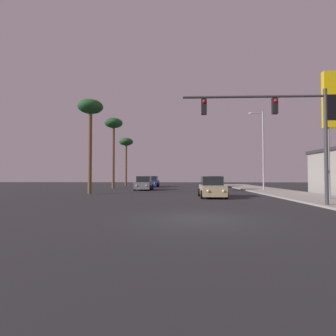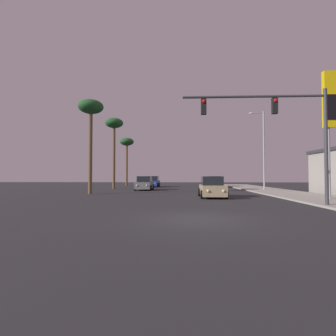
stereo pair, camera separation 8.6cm
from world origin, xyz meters
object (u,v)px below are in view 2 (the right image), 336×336
at_px(car_blue, 153,182).
at_px(palm_tree_near, 91,112).
at_px(car_green, 215,182).
at_px(car_tan, 212,188).
at_px(car_grey, 144,184).
at_px(traffic_light_mast, 283,122).
at_px(palm_tree_far, 127,144).
at_px(street_lamp, 263,146).
at_px(palm_tree_mid, 114,127).

relative_size(car_blue, palm_tree_near, 0.48).
distance_m(car_green, car_tan, 18.84).
distance_m(car_green, car_grey, 12.62).
xyz_separation_m(traffic_light_mast, palm_tree_far, (-14.86, 29.69, 2.40)).
xyz_separation_m(traffic_light_mast, street_lamp, (3.71, 15.37, 0.35)).
height_order(palm_tree_near, palm_tree_mid, palm_tree_mid).
bearing_deg(car_green, palm_tree_near, 48.41).
relative_size(street_lamp, palm_tree_far, 1.09).
distance_m(car_tan, street_lamp, 12.19).
xyz_separation_m(traffic_light_mast, palm_tree_mid, (-14.56, 19.69, 3.48)).
relative_size(car_blue, car_grey, 1.01).
relative_size(car_grey, street_lamp, 0.48).
xyz_separation_m(car_grey, traffic_light_mast, (10.07, -16.80, 4.01)).
bearing_deg(street_lamp, palm_tree_far, 142.35).
height_order(car_grey, palm_tree_mid, palm_tree_mid).
xyz_separation_m(car_tan, traffic_light_mast, (3.19, -6.31, 4.01)).
height_order(car_tan, car_grey, same).
bearing_deg(car_green, palm_tree_mid, 21.11).
bearing_deg(car_green, car_blue, -5.03).
relative_size(street_lamp, palm_tree_near, 1.00).
distance_m(car_green, palm_tree_far, 16.49).
xyz_separation_m(car_blue, car_tan, (6.76, -19.59, 0.00)).
height_order(car_blue, palm_tree_near, palm_tree_near).
bearing_deg(street_lamp, traffic_light_mast, -103.57).
xyz_separation_m(car_green, car_tan, (-2.77, -18.63, 0.00)).
distance_m(car_tan, traffic_light_mast, 8.13).
height_order(traffic_light_mast, street_lamp, street_lamp).
xyz_separation_m(car_green, palm_tree_mid, (-14.13, -5.25, 7.48)).
relative_size(car_tan, car_grey, 1.00).
bearing_deg(palm_tree_near, car_grey, 59.16).
bearing_deg(palm_tree_far, car_green, -18.22).
bearing_deg(palm_tree_near, palm_tree_far, 91.58).
distance_m(traffic_light_mast, palm_tree_far, 33.29).
height_order(car_grey, traffic_light_mast, traffic_light_mast).
relative_size(car_blue, traffic_light_mast, 0.54).
distance_m(car_green, traffic_light_mast, 25.26).
xyz_separation_m(street_lamp, palm_tree_near, (-18.02, -5.67, 2.73)).
bearing_deg(car_grey, street_lamp, 174.33).
bearing_deg(car_grey, car_green, -139.54).
xyz_separation_m(car_blue, palm_tree_near, (-4.36, -16.21, 7.08)).
relative_size(car_tan, traffic_light_mast, 0.53).
xyz_separation_m(car_blue, car_green, (9.53, -0.96, 0.00)).
relative_size(car_blue, car_tan, 1.00).
relative_size(palm_tree_far, palm_tree_mid, 0.87).
distance_m(car_green, palm_tree_near, 21.80).
distance_m(car_blue, traffic_light_mast, 28.04).
bearing_deg(car_green, car_tan, 82.30).
bearing_deg(car_grey, palm_tree_mid, -32.52).
distance_m(car_green, palm_tree_mid, 16.83).
height_order(car_green, palm_tree_near, palm_tree_near).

